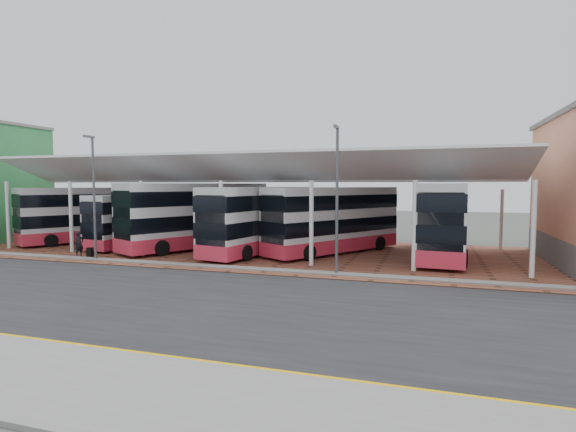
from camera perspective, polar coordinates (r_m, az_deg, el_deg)
name	(u,v)px	position (r m, az deg, el deg)	size (l,w,h in m)	color
ground	(261,300)	(19.55, -3.45, -10.66)	(140.00, 140.00, 0.00)	#464944
road	(252,306)	(18.65, -4.58, -11.36)	(120.00, 14.00, 0.02)	black
forecourt	(356,256)	(31.41, 8.60, -5.05)	(72.00, 16.00, 0.06)	brown
sidewalk	(124,391)	(12.04, -20.06, -20.14)	(120.00, 4.00, 0.14)	slate
north_kerb	(301,272)	(25.28, 1.64, -7.12)	(120.00, 0.80, 0.14)	slate
yellow_line_near	(171,361)	(13.57, -14.65, -17.40)	(120.00, 0.12, 0.01)	#F1B300
yellow_line_far	(177,357)	(13.80, -13.95, -17.01)	(120.00, 0.12, 0.01)	#F1B300
canopy	(253,173)	(34.10, -4.50, 5.42)	(37.00, 11.63, 7.07)	white
lamp_west	(94,194)	(31.71, -23.45, 2.61)	(0.16, 0.90, 8.07)	#4E5055
lamp_east	(337,196)	(24.41, 6.23, 2.60)	(0.16, 0.90, 8.07)	#4E5055
bus_0	(91,215)	(41.99, -23.78, 0.13)	(7.63, 11.11, 4.63)	silver
bus_1	(142,220)	(38.03, -18.03, -0.48)	(3.65, 10.20, 4.11)	silver
bus_2	(197,216)	(35.00, -11.52, -0.03)	(7.85, 12.07, 4.98)	silver
bus_3	(260,220)	(32.43, -3.59, -0.51)	(4.85, 11.73, 4.71)	silver
bus_4	(334,220)	(32.24, 5.80, -0.56)	(8.22, 11.09, 4.70)	silver
bus_5	(442,221)	(32.08, 19.02, -0.55)	(3.42, 12.15, 4.96)	silver
pedestrian	(79,244)	(33.52, -24.99, -3.26)	(0.63, 0.42, 1.73)	black
suitcase	(90,252)	(33.20, -23.85, -4.24)	(0.38, 0.27, 0.65)	black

